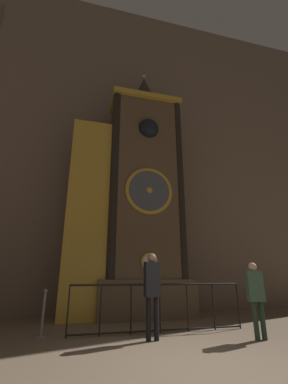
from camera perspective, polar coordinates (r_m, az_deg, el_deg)
ground_plane at (r=4.63m, az=13.70°, el=-34.33°), size 28.00×28.00×0.00m
cathedral_back_wall at (r=12.27m, az=-3.75°, el=12.50°), size 24.00×0.32×15.15m
clock_tower at (r=9.68m, az=-2.82°, el=-1.31°), size 4.43×1.84×10.00m
railing_fence at (r=7.02m, az=3.57°, el=-23.75°), size 4.47×0.05×1.14m
visitor_near at (r=6.20m, az=1.81°, el=-20.17°), size 0.35×0.23×1.83m
visitor_far at (r=6.75m, az=23.54°, el=-19.77°), size 0.39×0.31×1.62m
stanchion_post at (r=7.03m, az=-21.67°, el=-25.07°), size 0.28×0.28×1.03m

